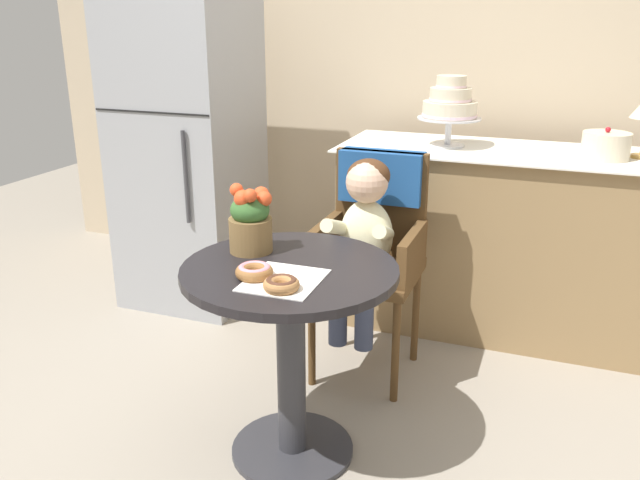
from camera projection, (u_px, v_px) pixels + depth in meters
The scene contains 13 objects.
ground_plane at pixel (293, 451), 2.39m from camera, with size 8.00×8.00×0.00m, color gray.
back_wall at pixel (421, 43), 3.58m from camera, with size 4.80×0.10×2.70m, color #C1AD8E.
cafe_table at pixel (291, 325), 2.22m from camera, with size 0.72×0.72×0.72m.
wicker_chair at pixel (374, 228), 2.79m from camera, with size 0.42×0.45×0.95m.
seated_child at pixel (364, 230), 2.64m from camera, with size 0.27×0.32×0.73m.
paper_napkin at pixel (284, 280), 2.04m from camera, with size 0.23×0.26×0.00m, color white.
donut_front at pixel (254, 271), 2.05m from camera, with size 0.12×0.12×0.04m.
donut_mid at pixel (281, 284), 1.96m from camera, with size 0.11×0.11×0.04m.
flower_vase at pixel (251, 220), 2.25m from camera, with size 0.15×0.15×0.24m.
display_counter at pixel (499, 240), 3.20m from camera, with size 1.56×0.62×0.90m.
tiered_cake_stand at pixel (450, 105), 3.08m from camera, with size 0.30×0.30×0.33m.
round_layer_cake at pixel (606, 146), 2.86m from camera, with size 0.20×0.20×0.14m.
refrigerator at pixel (188, 145), 3.43m from camera, with size 0.64×0.63×1.70m.
Camera 1 is at (0.80, -1.84, 1.51)m, focal length 36.82 mm.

